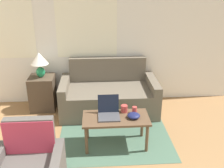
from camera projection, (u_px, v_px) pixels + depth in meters
wall_back at (51, 35)px, 4.75m from camera, size 6.92×0.06×2.60m
rug at (113, 126)px, 4.33m from camera, size 1.68×2.00×0.01m
couch at (109, 96)px, 4.77m from camera, size 1.70×0.91×0.90m
side_table at (43, 93)px, 4.81m from camera, size 0.45×0.45×0.62m
table_lamp at (39, 61)px, 4.58m from camera, size 0.30×0.30×0.45m
coffee_table at (116, 121)px, 3.71m from camera, size 0.94×0.48×0.46m
laptop at (109, 112)px, 3.70m from camera, size 0.30×0.33×0.27m
cup_navy at (124, 109)px, 3.81m from camera, size 0.10×0.10×0.10m
cup_yellow at (135, 110)px, 3.78m from camera, size 0.07×0.07×0.10m
snack_bowl at (134, 116)px, 3.66m from camera, size 0.18×0.18×0.07m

